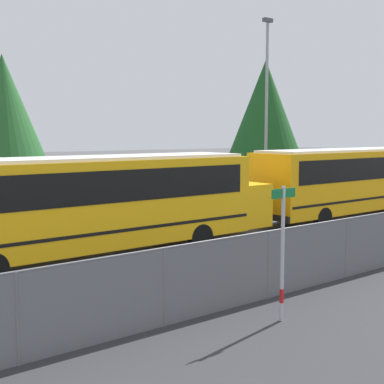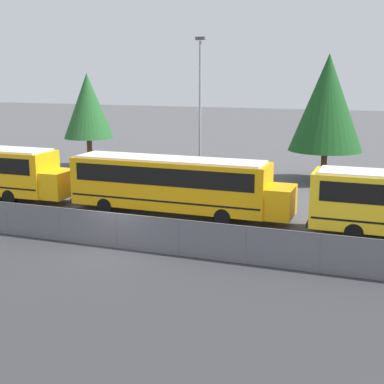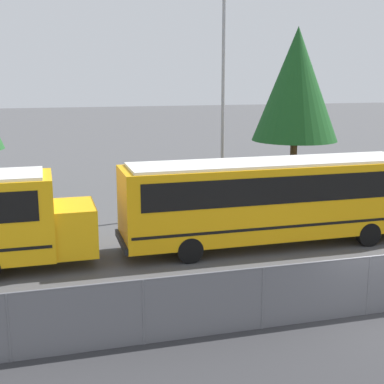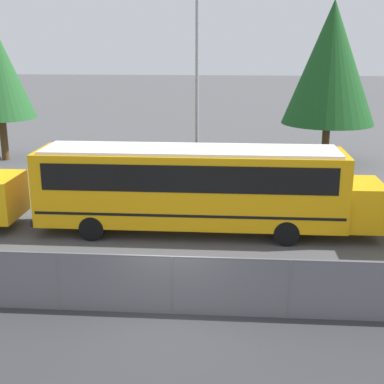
{
  "view_description": "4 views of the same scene",
  "coord_description": "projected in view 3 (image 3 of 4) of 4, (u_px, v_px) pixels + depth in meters",
  "views": [
    {
      "loc": [
        -21.48,
        -8.82,
        4.0
      ],
      "look_at": [
        -9.39,
        6.67,
        1.83
      ],
      "focal_mm": 50.0,
      "sensor_mm": 36.0,
      "label": 1
    },
    {
      "loc": [
        11.4,
        -20.93,
        7.93
      ],
      "look_at": [
        1.82,
        5.13,
        1.72
      ],
      "focal_mm": 50.0,
      "sensor_mm": 36.0,
      "label": 2
    },
    {
      "loc": [
        -8.19,
        -11.74,
        6.38
      ],
      "look_at": [
        -3.04,
        6.76,
        2.17
      ],
      "focal_mm": 50.0,
      "sensor_mm": 36.0,
      "label": 3
    },
    {
      "loc": [
        1.47,
        -12.84,
        7.1
      ],
      "look_at": [
        0.11,
        5.59,
        1.82
      ],
      "focal_mm": 50.0,
      "sensor_mm": 36.0,
      "label": 4
    }
  ],
  "objects": [
    {
      "name": "ground_plane",
      "position": [
        366.0,
        314.0,
        14.56
      ],
      "size": [
        200.0,
        200.0,
        0.0
      ],
      "primitive_type": "plane",
      "color": "#4C4C4F"
    },
    {
      "name": "fence",
      "position": [
        368.0,
        285.0,
        14.37
      ],
      "size": [
        79.8,
        0.07,
        1.68
      ],
      "color": "#9EA0A5",
      "rests_on": "ground_plane"
    },
    {
      "name": "light_pole",
      "position": [
        223.0,
        95.0,
        24.58
      ],
      "size": [
        0.6,
        0.24,
        10.14
      ],
      "color": "gray",
      "rests_on": "ground_plane"
    },
    {
      "name": "tree_3",
      "position": [
        296.0,
        85.0,
        33.13
      ],
      "size": [
        5.36,
        5.36,
        9.3
      ],
      "color": "#51381E",
      "rests_on": "ground_plane"
    },
    {
      "name": "school_bus_2",
      "position": [
        279.0,
        195.0,
        20.21
      ],
      "size": [
        12.85,
        2.53,
        3.27
      ],
      "color": "orange",
      "rests_on": "ground_plane"
    }
  ]
}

